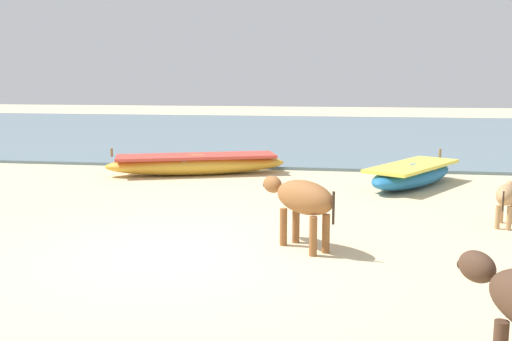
{
  "coord_description": "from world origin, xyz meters",
  "views": [
    {
      "loc": [
        2.28,
        -7.37,
        2.36
      ],
      "look_at": [
        0.55,
        3.53,
        0.6
      ],
      "focal_mm": 41.26,
      "sensor_mm": 36.0,
      "label": 1
    }
  ],
  "objects_px": {
    "fishing_boat_6": "(412,174)",
    "calf_near_tan": "(507,196)",
    "cow_adult_brown": "(302,199)",
    "fishing_boat_4": "(196,164)"
  },
  "relations": [
    {
      "from": "fishing_boat_6",
      "to": "calf_near_tan",
      "type": "distance_m",
      "value": 3.52
    },
    {
      "from": "fishing_boat_4",
      "to": "calf_near_tan",
      "type": "xyz_separation_m",
      "value": [
        6.16,
        -4.12,
        0.23
      ]
    },
    {
      "from": "cow_adult_brown",
      "to": "calf_near_tan",
      "type": "distance_m",
      "value": 3.58
    },
    {
      "from": "fishing_boat_4",
      "to": "fishing_boat_6",
      "type": "distance_m",
      "value": 5.11
    },
    {
      "from": "fishing_boat_6",
      "to": "calf_near_tan",
      "type": "bearing_deg",
      "value": -130.8
    },
    {
      "from": "fishing_boat_6",
      "to": "calf_near_tan",
      "type": "relative_size",
      "value": 3.15
    },
    {
      "from": "fishing_boat_6",
      "to": "cow_adult_brown",
      "type": "xyz_separation_m",
      "value": [
        -2.01,
        -5.08,
        0.43
      ]
    },
    {
      "from": "fishing_boat_4",
      "to": "calf_near_tan",
      "type": "bearing_deg",
      "value": 126.82
    },
    {
      "from": "cow_adult_brown",
      "to": "fishing_boat_4",
      "type": "bearing_deg",
      "value": -18.44
    },
    {
      "from": "fishing_boat_6",
      "to": "fishing_boat_4",
      "type": "bearing_deg",
      "value": 111.9
    }
  ]
}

